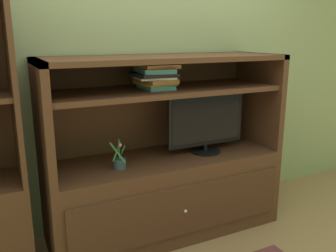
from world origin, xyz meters
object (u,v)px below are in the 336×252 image
object	(u,v)px
media_console	(165,176)
potted_plant	(120,163)
magazine_stack	(155,76)
tv_monitor	(206,122)

from	to	relation	value
media_console	potted_plant	world-z (taller)	media_console
media_console	magazine_stack	world-z (taller)	media_console
potted_plant	magazine_stack	xyz separation A→B (m)	(0.31, 0.09, 0.57)
potted_plant	magazine_stack	size ratio (longest dim) A/B	0.64
media_console	tv_monitor	bearing A→B (deg)	-7.83
magazine_stack	tv_monitor	bearing A→B (deg)	-5.77
tv_monitor	magazine_stack	world-z (taller)	magazine_stack
potted_plant	media_console	bearing A→B (deg)	13.47
tv_monitor	potted_plant	xyz separation A→B (m)	(-0.72, -0.05, -0.20)
potted_plant	magazine_stack	distance (m)	0.65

